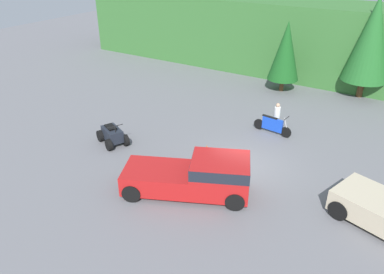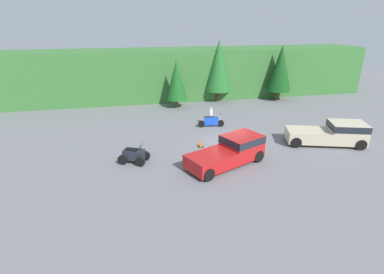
{
  "view_description": "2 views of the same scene",
  "coord_description": "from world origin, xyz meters",
  "px_view_note": "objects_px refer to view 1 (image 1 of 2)",
  "views": [
    {
      "loc": [
        6.11,
        -14.53,
        9.8
      ],
      "look_at": [
        -2.81,
        -0.16,
        0.95
      ],
      "focal_mm": 35.0,
      "sensor_mm": 36.0,
      "label": 1
    },
    {
      "loc": [
        -7.04,
        -20.06,
        8.99
      ],
      "look_at": [
        -2.81,
        -0.16,
        0.95
      ],
      "focal_mm": 28.0,
      "sensor_mm": 36.0,
      "label": 2
    }
  ],
  "objects_px": {
    "pickup_truck_red": "(198,175)",
    "traffic_cone": "(207,150)",
    "quad_atv": "(112,135)",
    "dirt_bike": "(272,125)",
    "rider_person": "(277,116)"
  },
  "relations": [
    {
      "from": "pickup_truck_red",
      "to": "quad_atv",
      "type": "bearing_deg",
      "value": 142.44
    },
    {
      "from": "rider_person",
      "to": "traffic_cone",
      "type": "xyz_separation_m",
      "value": [
        -2.01,
        -4.56,
        -0.67
      ]
    },
    {
      "from": "traffic_cone",
      "to": "dirt_bike",
      "type": "bearing_deg",
      "value": 64.51
    },
    {
      "from": "pickup_truck_red",
      "to": "rider_person",
      "type": "distance_m",
      "value": 7.7
    },
    {
      "from": "dirt_bike",
      "to": "rider_person",
      "type": "xyz_separation_m",
      "value": [
        0.05,
        0.45,
        0.43
      ]
    },
    {
      "from": "dirt_bike",
      "to": "traffic_cone",
      "type": "relative_size",
      "value": 4.23
    },
    {
      "from": "quad_atv",
      "to": "traffic_cone",
      "type": "bearing_deg",
      "value": 42.8
    },
    {
      "from": "pickup_truck_red",
      "to": "quad_atv",
      "type": "xyz_separation_m",
      "value": [
        -6.3,
        1.49,
        -0.45
      ]
    },
    {
      "from": "pickup_truck_red",
      "to": "traffic_cone",
      "type": "relative_size",
      "value": 10.46
    },
    {
      "from": "pickup_truck_red",
      "to": "quad_atv",
      "type": "relative_size",
      "value": 2.64
    },
    {
      "from": "dirt_bike",
      "to": "quad_atv",
      "type": "height_order",
      "value": "quad_atv"
    },
    {
      "from": "dirt_bike",
      "to": "traffic_cone",
      "type": "height_order",
      "value": "dirt_bike"
    },
    {
      "from": "pickup_truck_red",
      "to": "traffic_cone",
      "type": "height_order",
      "value": "pickup_truck_red"
    },
    {
      "from": "dirt_bike",
      "to": "quad_atv",
      "type": "bearing_deg",
      "value": -133.89
    },
    {
      "from": "quad_atv",
      "to": "traffic_cone",
      "type": "relative_size",
      "value": 3.97
    }
  ]
}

